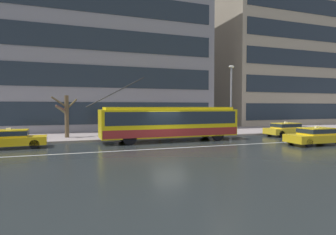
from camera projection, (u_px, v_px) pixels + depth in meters
ground_plane at (170, 146)px, 19.53m from camera, size 160.00×160.00×0.00m
sidewalk_slab at (141, 133)px, 28.09m from camera, size 80.00×10.00×0.14m
lane_centre_line at (175, 148)px, 18.40m from camera, size 72.00×0.14×0.01m
trolleybus at (170, 122)px, 22.08m from camera, size 12.17×2.76×5.09m
taxi_queued_behind_bus at (10, 138)px, 18.14m from camera, size 4.42×2.00×1.39m
taxi_oncoming_far at (316, 135)px, 19.88m from camera, size 4.27×1.89×1.39m
taxi_ahead_of_bus at (287, 129)px, 25.80m from camera, size 4.33×1.87×1.39m
bus_shelter at (137, 116)px, 24.98m from camera, size 4.12×1.53×2.42m
pedestrian_at_shelter at (186, 118)px, 26.95m from camera, size 1.26×1.26×1.90m
pedestrian_approaching_curb at (171, 118)px, 25.53m from camera, size 1.60×1.60×1.90m
pedestrian_walking_past at (160, 125)px, 23.94m from camera, size 0.49×0.49×1.70m
pedestrian_waiting_by_pole at (198, 118)px, 27.71m from camera, size 1.34×1.34×1.91m
street_lamp at (231, 94)px, 26.33m from camera, size 0.60×0.32×6.66m
street_tree_bare at (66, 114)px, 23.42m from camera, size 2.13×1.38×3.64m
office_tower_corner_left at (100, 37)px, 35.43m from camera, size 25.87×15.02×23.71m
office_tower_corner_right at (272, 43)px, 46.48m from camera, size 22.33×15.55×27.43m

